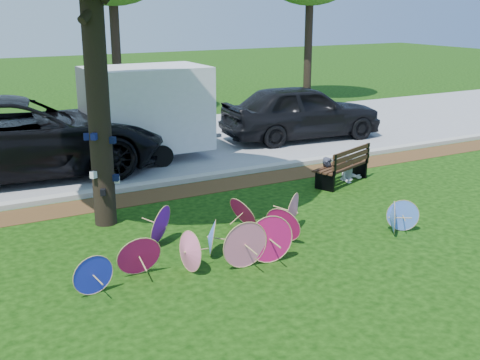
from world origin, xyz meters
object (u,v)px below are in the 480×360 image
Objects in this scene: park_bench at (341,165)px; person_left at (328,158)px; cargo_trailer at (147,108)px; black_van at (18,137)px; parasol_pile at (244,232)px; dark_pickup at (302,112)px; person_right at (351,155)px.

person_left reaches higher than park_bench.
black_van is at bearing -178.27° from cargo_trailer.
cargo_trailer reaches higher than parasol_pile.
dark_pickup is (8.88, 0.18, -0.13)m from black_van.
dark_pickup is at bearing 62.33° from person_left.
person_left is (3.85, 2.70, 0.29)m from parasol_pile.
cargo_trailer is at bearing 140.79° from person_right.
person_right reaches higher than park_bench.
park_bench is at bearing -118.99° from black_van.
dark_pickup reaches higher than parasol_pile.
black_van is (-2.64, 7.20, 0.65)m from parasol_pile.
parasol_pile is at bearing -145.56° from person_left.
person_left is (6.49, -4.50, -0.36)m from black_van.
cargo_trailer reaches higher than black_van.
cargo_trailer reaches higher than person_left.
parasol_pile is 0.91× the size of black_van.
black_van reaches higher than dark_pickup.
parasol_pile is at bearing -155.22° from black_van.
park_bench is at bearing -159.74° from person_right.
person_right reaches higher than parasol_pile.
black_van is at bearing 144.66° from person_left.
black_van is 2.23× the size of cargo_trailer.
parasol_pile is 7.41m from cargo_trailer.
dark_pickup is 4.97m from person_right.
black_van is 8.49m from person_right.
park_bench is 1.34× the size of person_right.
person_left is at bearing 158.55° from dark_pickup.
person_right is (3.66, -4.57, -0.81)m from cargo_trailer.
black_van is 5.55× the size of person_left.
black_van is at bearing 125.55° from park_bench.
cargo_trailer is 5.91m from person_right.
park_bench is (-2.04, -4.72, -0.45)m from dark_pickup.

